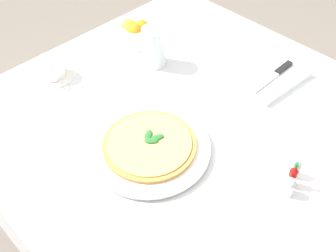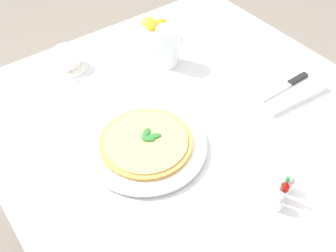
# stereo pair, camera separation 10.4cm
# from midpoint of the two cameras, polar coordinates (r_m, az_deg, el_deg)

# --- Properties ---
(ground_plane) EXTENTS (8.00, 8.00, 0.00)m
(ground_plane) POSITION_cam_midpoint_polar(r_m,az_deg,el_deg) (1.72, -0.16, -16.49)
(ground_plane) COLOR slate
(dining_table) EXTENTS (1.06, 1.06, 0.75)m
(dining_table) POSITION_cam_midpoint_polar(r_m,az_deg,el_deg) (1.21, -0.21, -3.03)
(dining_table) COLOR white
(dining_table) RESTS_ON ground_plane
(pizza_plate) EXTENTS (0.31, 0.31, 0.02)m
(pizza_plate) POSITION_cam_midpoint_polar(r_m,az_deg,el_deg) (1.01, -5.68, -3.30)
(pizza_plate) COLOR white
(pizza_plate) RESTS_ON dining_table
(pizza) EXTENTS (0.24, 0.24, 0.02)m
(pizza) POSITION_cam_midpoint_polar(r_m,az_deg,el_deg) (1.00, -5.73, -2.78)
(pizza) COLOR #C68E47
(pizza) RESTS_ON pizza_plate
(coffee_cup_center_back) EXTENTS (0.13, 0.13, 0.07)m
(coffee_cup_center_back) POSITION_cam_midpoint_polar(r_m,az_deg,el_deg) (1.28, -18.85, 7.80)
(coffee_cup_center_back) COLOR white
(coffee_cup_center_back) RESTS_ON dining_table
(water_glass_near_left) EXTENTS (0.08, 0.08, 0.13)m
(water_glass_near_left) POSITION_cam_midpoint_polar(r_m,az_deg,el_deg) (1.25, -4.47, 10.98)
(water_glass_near_left) COLOR white
(water_glass_near_left) RESTS_ON dining_table
(napkin_folded) EXTENTS (0.23, 0.15, 0.02)m
(napkin_folded) POSITION_cam_midpoint_polar(r_m,az_deg,el_deg) (1.24, 12.84, 6.70)
(napkin_folded) COLOR silver
(napkin_folded) RESTS_ON dining_table
(dinner_knife) EXTENTS (0.20, 0.02, 0.01)m
(dinner_knife) POSITION_cam_midpoint_polar(r_m,az_deg,el_deg) (1.23, 12.87, 7.15)
(dinner_knife) COLOR silver
(dinner_knife) RESTS_ON napkin_folded
(citrus_bowl) EXTENTS (0.15, 0.15, 0.07)m
(citrus_bowl) POSITION_cam_midpoint_polar(r_m,az_deg,el_deg) (1.39, -7.20, 13.36)
(citrus_bowl) COLOR white
(citrus_bowl) RESTS_ON dining_table
(hot_sauce_bottle) EXTENTS (0.02, 0.02, 0.08)m
(hot_sauce_bottle) POSITION_cam_midpoint_polar(r_m,az_deg,el_deg) (0.95, 14.79, -7.19)
(hot_sauce_bottle) COLOR #B7140F
(hot_sauce_bottle) RESTS_ON dining_table
(salt_shaker) EXTENTS (0.03, 0.03, 0.06)m
(salt_shaker) POSITION_cam_midpoint_polar(r_m,az_deg,el_deg) (0.94, 14.21, -8.86)
(salt_shaker) COLOR white
(salt_shaker) RESTS_ON dining_table
(pepper_shaker) EXTENTS (0.03, 0.03, 0.06)m
(pepper_shaker) POSITION_cam_midpoint_polar(r_m,az_deg,el_deg) (0.98, 15.14, -6.23)
(pepper_shaker) COLOR white
(pepper_shaker) RESTS_ON dining_table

